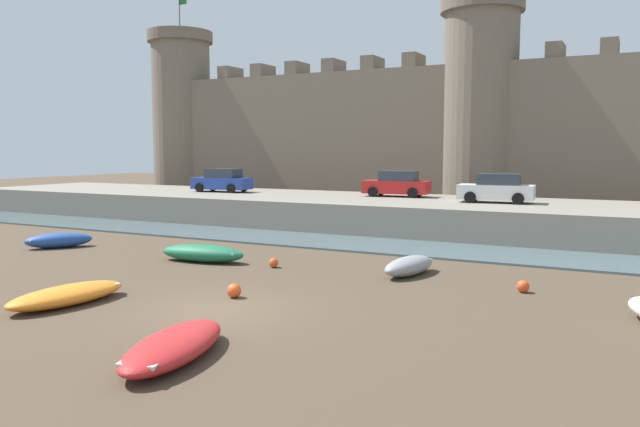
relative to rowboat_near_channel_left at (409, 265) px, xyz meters
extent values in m
plane|color=#4C3D2D|center=(-3.30, -7.49, -0.37)|extent=(160.00, 160.00, 0.00)
cube|color=slate|center=(-3.30, 5.92, -0.32)|extent=(80.00, 4.50, 0.10)
cube|color=gray|center=(-3.30, 13.17, 0.50)|extent=(68.07, 10.00, 1.73)
cube|color=#706354|center=(-3.30, 24.87, 5.09)|extent=(56.07, 2.80, 10.91)
cylinder|color=#706354|center=(-31.33, 24.87, 6.93)|extent=(5.38, 5.38, 14.61)
cylinder|color=#675B4D|center=(-31.33, 24.87, 14.74)|extent=(6.03, 6.03, 1.00)
cylinder|color=#4C4742|center=(-31.33, 24.87, 16.74)|extent=(0.10, 0.10, 3.00)
cube|color=#19591E|center=(-30.88, 24.87, 17.94)|extent=(0.80, 0.04, 0.50)
cylinder|color=#706354|center=(-3.30, 24.87, 6.93)|extent=(5.38, 5.38, 14.61)
cylinder|color=#675B4D|center=(-3.30, 24.87, 14.74)|extent=(6.03, 6.03, 1.00)
cube|color=#6A5E4F|center=(-25.65, 24.87, 11.09)|extent=(1.10, 2.52, 1.10)
cube|color=#6A5E4F|center=(-22.21, 24.87, 11.09)|extent=(1.10, 2.52, 1.10)
cube|color=#6A5E4F|center=(-18.77, 24.87, 11.09)|extent=(1.10, 2.52, 1.10)
cube|color=#6A5E4F|center=(-15.33, 24.87, 11.09)|extent=(1.10, 2.52, 1.10)
cube|color=#6A5E4F|center=(-11.89, 24.87, 11.09)|extent=(1.10, 2.52, 1.10)
cube|color=#6A5E4F|center=(-8.45, 24.87, 11.09)|extent=(1.10, 2.52, 1.10)
cube|color=#6A5E4F|center=(1.86, 24.87, 11.09)|extent=(1.10, 2.52, 1.10)
cube|color=#6A5E4F|center=(5.30, 24.87, 11.09)|extent=(1.10, 2.52, 1.10)
ellipsoid|color=gray|center=(0.00, 0.00, -0.02)|extent=(1.61, 3.15, 0.71)
ellipsoid|color=silver|center=(0.00, 0.00, 0.04)|extent=(1.28, 2.57, 0.39)
cube|color=beige|center=(-0.04, -0.23, 0.08)|extent=(0.94, 0.37, 0.06)
cube|color=beige|center=(0.21, 1.15, 0.06)|extent=(0.64, 0.38, 0.08)
ellipsoid|color=red|center=(-1.58, -11.41, -0.07)|extent=(2.40, 4.18, 0.61)
ellipsoid|color=#F23939|center=(-1.58, -11.41, -0.01)|extent=(1.91, 3.42, 0.33)
cube|color=beige|center=(-1.65, -11.12, 0.03)|extent=(1.32, 0.50, 0.06)
cube|color=beige|center=(-1.22, -12.90, 0.01)|extent=(0.89, 0.47, 0.08)
ellipsoid|color=#1E6B47|center=(-8.63, -1.33, 0.00)|extent=(3.94, 1.67, 0.73)
ellipsoid|color=#339266|center=(-8.63, -1.33, 0.06)|extent=(3.22, 1.32, 0.40)
cube|color=beige|center=(-8.92, -1.36, 0.10)|extent=(0.32, 1.06, 0.06)
cube|color=beige|center=(-7.15, -1.15, 0.08)|extent=(0.36, 0.70, 0.08)
ellipsoid|color=orange|center=(-7.76, -9.02, -0.08)|extent=(1.90, 4.02, 0.58)
ellipsoid|color=gold|center=(-7.76, -9.02, -0.02)|extent=(1.50, 3.29, 0.32)
cube|color=beige|center=(-7.79, -9.31, 0.02)|extent=(1.28, 0.33, 0.06)
cube|color=beige|center=(-7.60, -7.51, 0.00)|extent=(0.84, 0.37, 0.08)
ellipsoid|color=#234793|center=(-17.11, -1.47, -0.01)|extent=(2.63, 3.09, 0.72)
ellipsoid|color=blue|center=(-17.11, -1.47, 0.05)|extent=(2.12, 2.51, 0.40)
cube|color=beige|center=(-16.98, -1.29, 0.09)|extent=(0.86, 0.69, 0.06)
cube|color=beige|center=(-17.79, -2.44, 0.07)|extent=(0.64, 0.57, 0.08)
sphere|color=#E04C1E|center=(-5.31, -1.05, -0.18)|extent=(0.38, 0.38, 0.38)
sphere|color=#E04C1E|center=(4.29, -1.00, -0.16)|extent=(0.41, 0.41, 0.41)
sphere|color=#E04C1E|center=(-3.75, -5.98, -0.14)|extent=(0.46, 0.46, 0.46)
cube|color=silver|center=(0.40, 13.35, 1.96)|extent=(4.22, 2.01, 0.80)
cube|color=#2D3842|center=(0.55, 13.36, 2.66)|extent=(2.36, 1.67, 0.64)
cylinder|color=black|center=(-0.80, 12.41, 1.68)|extent=(0.65, 0.23, 0.64)
cylinder|color=black|center=(-0.93, 14.10, 1.68)|extent=(0.65, 0.23, 0.64)
cylinder|color=black|center=(1.73, 12.60, 1.68)|extent=(0.65, 0.23, 0.64)
cylinder|color=black|center=(1.60, 14.30, 1.68)|extent=(0.65, 0.23, 0.64)
cube|color=red|center=(-6.14, 15.11, 1.96)|extent=(4.22, 2.01, 0.80)
cube|color=#2D3842|center=(-5.99, 15.12, 2.66)|extent=(2.36, 1.67, 0.64)
cylinder|color=black|center=(-7.35, 14.16, 1.68)|extent=(0.65, 0.23, 0.64)
cylinder|color=black|center=(-7.48, 15.86, 1.68)|extent=(0.65, 0.23, 0.64)
cylinder|color=black|center=(-4.81, 14.36, 1.68)|extent=(0.65, 0.23, 0.64)
cylinder|color=black|center=(-4.94, 16.05, 1.68)|extent=(0.65, 0.23, 0.64)
cube|color=#263F99|center=(-18.55, 13.60, 1.96)|extent=(4.22, 2.01, 0.80)
cube|color=#2D3842|center=(-18.40, 13.61, 2.66)|extent=(2.36, 1.67, 0.64)
cylinder|color=black|center=(-19.75, 12.66, 1.68)|extent=(0.65, 0.23, 0.64)
cylinder|color=black|center=(-19.88, 14.35, 1.68)|extent=(0.65, 0.23, 0.64)
cylinder|color=black|center=(-17.22, 12.85, 1.68)|extent=(0.65, 0.23, 0.64)
cylinder|color=black|center=(-17.35, 14.55, 1.68)|extent=(0.65, 0.23, 0.64)
camera|label=1|loc=(7.60, -21.99, 4.33)|focal=35.00mm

